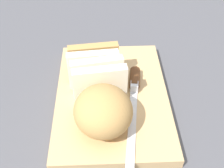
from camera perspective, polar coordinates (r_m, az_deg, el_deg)
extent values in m
plane|color=#4C4C51|center=(0.66, 0.00, -3.36)|extent=(3.00, 3.00, 0.00)
cube|color=tan|center=(0.65, 0.00, -2.65)|extent=(0.36, 0.26, 0.02)
ellipsoid|color=tan|center=(0.55, -1.80, -5.51)|extent=(0.14, 0.13, 0.09)
cube|color=#F2E8CC|center=(0.60, -2.40, -0.29)|extent=(0.03, 0.12, 0.09)
cube|color=#F2E8CC|center=(0.62, -2.96, 1.41)|extent=(0.04, 0.12, 0.09)
cube|color=#F2E8CC|center=(0.64, -3.79, 2.97)|extent=(0.03, 0.12, 0.09)
cube|color=tan|center=(0.66, -3.71, 4.54)|extent=(0.03, 0.12, 0.09)
cube|color=silver|center=(0.58, 4.12, -8.50)|extent=(0.21, 0.04, 0.00)
cylinder|color=#593319|center=(0.67, 4.66, 1.22)|extent=(0.06, 0.03, 0.02)
cube|color=silver|center=(0.65, 4.56, -0.62)|extent=(0.02, 0.02, 0.02)
sphere|color=#A8753D|center=(0.62, -0.56, -4.36)|extent=(0.01, 0.01, 0.01)
sphere|color=#A8753D|center=(0.60, -4.54, -6.92)|extent=(0.01, 0.01, 0.01)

